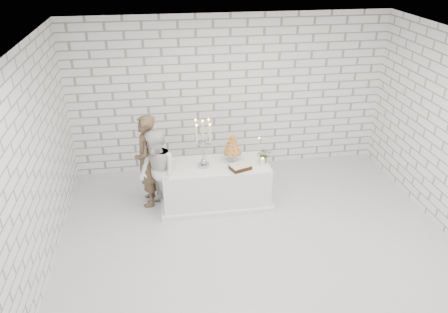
{
  "coord_description": "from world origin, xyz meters",
  "views": [
    {
      "loc": [
        -1.29,
        -5.18,
        4.19
      ],
      "look_at": [
        -0.37,
        0.84,
        1.05
      ],
      "focal_mm": 34.42,
      "sensor_mm": 36.0,
      "label": 1
    }
  ],
  "objects_px": {
    "cake_table": "(216,184)",
    "candelabra": "(203,144)",
    "croquembouche": "(232,148)",
    "groom": "(147,161)",
    "bride": "(157,173)"
  },
  "relations": [
    {
      "from": "groom",
      "to": "croquembouche",
      "type": "xyz_separation_m",
      "value": [
        1.44,
        -0.08,
        0.18
      ]
    },
    {
      "from": "cake_table",
      "to": "bride",
      "type": "xyz_separation_m",
      "value": [
        -0.98,
        -0.11,
        0.36
      ]
    },
    {
      "from": "groom",
      "to": "croquembouche",
      "type": "distance_m",
      "value": 1.46
    },
    {
      "from": "cake_table",
      "to": "candelabra",
      "type": "relative_size",
      "value": 2.14
    },
    {
      "from": "croquembouche",
      "to": "candelabra",
      "type": "bearing_deg",
      "value": -164.69
    },
    {
      "from": "cake_table",
      "to": "bride",
      "type": "bearing_deg",
      "value": -173.75
    },
    {
      "from": "groom",
      "to": "candelabra",
      "type": "relative_size",
      "value": 1.94
    },
    {
      "from": "candelabra",
      "to": "croquembouche",
      "type": "bearing_deg",
      "value": 15.31
    },
    {
      "from": "cake_table",
      "to": "croquembouche",
      "type": "distance_m",
      "value": 0.7
    },
    {
      "from": "cake_table",
      "to": "candelabra",
      "type": "distance_m",
      "value": 0.82
    },
    {
      "from": "cake_table",
      "to": "candelabra",
      "type": "bearing_deg",
      "value": -169.55
    },
    {
      "from": "bride",
      "to": "croquembouche",
      "type": "relative_size",
      "value": 2.94
    },
    {
      "from": "cake_table",
      "to": "candelabra",
      "type": "height_order",
      "value": "candelabra"
    },
    {
      "from": "bride",
      "to": "croquembouche",
      "type": "distance_m",
      "value": 1.32
    },
    {
      "from": "cake_table",
      "to": "bride",
      "type": "distance_m",
      "value": 1.05
    }
  ]
}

